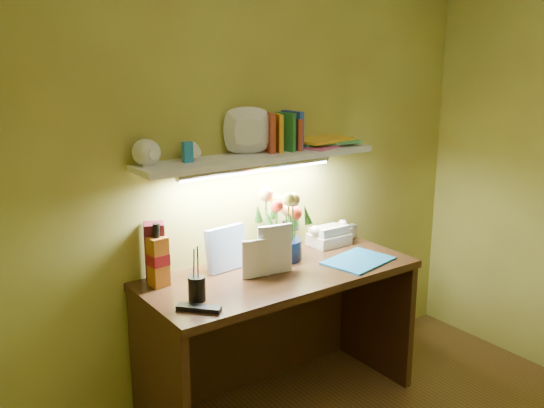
# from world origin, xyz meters

# --- Properties ---
(desk) EXTENTS (1.40, 0.60, 0.75)m
(desk) POSITION_xyz_m (0.00, 1.20, 0.38)
(desk) COLOR black
(desk) RESTS_ON ground
(flower_bouquet) EXTENTS (0.31, 0.31, 0.38)m
(flower_bouquet) POSITION_xyz_m (0.12, 1.35, 0.94)
(flower_bouquet) COLOR #0E193D
(flower_bouquet) RESTS_ON desk
(telephone) EXTENTS (0.21, 0.16, 0.13)m
(telephone) POSITION_xyz_m (0.47, 1.38, 0.81)
(telephone) COLOR white
(telephone) RESTS_ON desk
(desk_clock) EXTENTS (0.08, 0.04, 0.08)m
(desk_clock) POSITION_xyz_m (0.65, 1.40, 0.79)
(desk_clock) COLOR silver
(desk_clock) RESTS_ON desk
(whisky_bottle) EXTENTS (0.09, 0.09, 0.30)m
(whisky_bottle) POSITION_xyz_m (-0.57, 1.38, 0.90)
(whisky_bottle) COLOR #BA6B20
(whisky_bottle) RESTS_ON desk
(whisky_box) EXTENTS (0.12, 0.12, 0.29)m
(whisky_box) POSITION_xyz_m (-0.56, 1.44, 0.89)
(whisky_box) COLOR #55131E
(whisky_box) RESTS_ON desk
(pen_cup) EXTENTS (0.08, 0.08, 0.19)m
(pen_cup) POSITION_xyz_m (-0.51, 1.12, 0.84)
(pen_cup) COLOR black
(pen_cup) RESTS_ON desk
(art_card) EXTENTS (0.22, 0.07, 0.22)m
(art_card) POSITION_xyz_m (-0.20, 1.38, 0.86)
(art_card) COLOR white
(art_card) RESTS_ON desk
(tv_remote) EXTENTS (0.17, 0.18, 0.02)m
(tv_remote) POSITION_xyz_m (-0.56, 1.02, 0.76)
(tv_remote) COLOR black
(tv_remote) RESTS_ON desk
(blue_folder) EXTENTS (0.39, 0.32, 0.01)m
(blue_folder) POSITION_xyz_m (0.42, 1.08, 0.75)
(blue_folder) COLOR #2383CC
(blue_folder) RESTS_ON desk
(desk_book_a) EXTENTS (0.14, 0.05, 0.19)m
(desk_book_a) POSITION_xyz_m (-0.22, 1.21, 0.85)
(desk_book_a) COLOR white
(desk_book_a) RESTS_ON desk
(desk_book_b) EXTENTS (0.18, 0.06, 0.25)m
(desk_book_b) POSITION_xyz_m (-0.13, 1.21, 0.87)
(desk_book_b) COLOR white
(desk_book_b) RESTS_ON desk
(wall_shelf) EXTENTS (1.31, 0.37, 0.23)m
(wall_shelf) POSITION_xyz_m (0.02, 1.38, 1.33)
(wall_shelf) COLOR white
(wall_shelf) RESTS_ON ground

